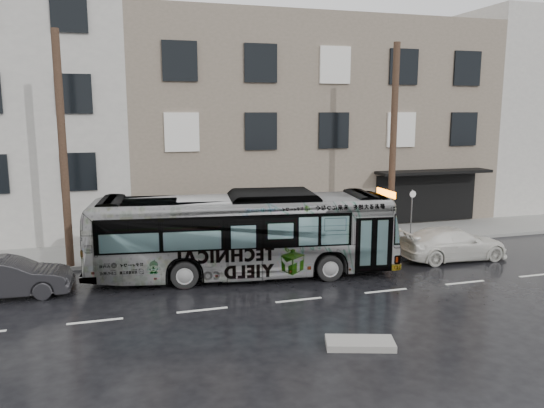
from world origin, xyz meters
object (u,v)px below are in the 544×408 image
(utility_pole_rear, at_px, (63,151))
(sign_post, at_px, (411,215))
(dark_sedan, at_px, (8,278))
(utility_pole_front, at_px, (393,145))
(bus, at_px, (244,234))
(white_sedan, at_px, (453,244))

(utility_pole_rear, height_order, sign_post, utility_pole_rear)
(dark_sedan, bearing_deg, utility_pole_front, -77.70)
(utility_pole_rear, distance_m, dark_sedan, 5.15)
(utility_pole_rear, distance_m, bus, 7.56)
(white_sedan, bearing_deg, bus, 89.48)
(sign_post, xyz_separation_m, dark_sedan, (-16.84, -2.75, -0.68))
(white_sedan, xyz_separation_m, dark_sedan, (-17.07, 0.20, -0.01))
(dark_sedan, bearing_deg, sign_post, -78.33)
(bus, xyz_separation_m, dark_sedan, (-8.12, -0.07, -0.93))
(utility_pole_rear, relative_size, sign_post, 3.75)
(white_sedan, bearing_deg, dark_sedan, 90.55)
(utility_pole_rear, height_order, bus, utility_pole_rear)
(utility_pole_rear, relative_size, white_sedan, 1.94)
(utility_pole_front, bearing_deg, white_sedan, -65.77)
(sign_post, relative_size, white_sedan, 0.52)
(utility_pole_front, distance_m, white_sedan, 5.13)
(utility_pole_front, distance_m, utility_pole_rear, 14.00)
(utility_pole_rear, bearing_deg, bus, -22.79)
(utility_pole_rear, bearing_deg, white_sedan, -10.92)
(bus, xyz_separation_m, white_sedan, (8.95, -0.28, -0.92))
(bus, bearing_deg, white_sedan, -84.61)
(utility_pole_front, height_order, sign_post, utility_pole_front)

